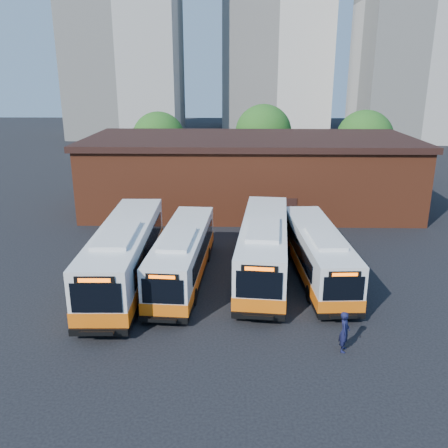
{
  "coord_description": "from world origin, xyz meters",
  "views": [
    {
      "loc": [
        -1.26,
        -22.03,
        11.78
      ],
      "look_at": [
        -1.91,
        5.18,
        3.07
      ],
      "focal_mm": 38.0,
      "sensor_mm": 36.0,
      "label": 1
    }
  ],
  "objects_px": {
    "bus_midwest": "(183,257)",
    "bus_mideast": "(264,250)",
    "bus_west": "(125,256)",
    "transit_worker": "(344,332)",
    "bus_east": "(318,256)"
  },
  "relations": [
    {
      "from": "bus_east",
      "to": "bus_mideast",
      "type": "bearing_deg",
      "value": 168.39
    },
    {
      "from": "bus_west",
      "to": "bus_east",
      "type": "xyz_separation_m",
      "value": [
        11.28,
        0.98,
        -0.23
      ]
    },
    {
      "from": "bus_mideast",
      "to": "transit_worker",
      "type": "bearing_deg",
      "value": -64.2
    },
    {
      "from": "bus_midwest",
      "to": "transit_worker",
      "type": "distance_m",
      "value": 10.8
    },
    {
      "from": "bus_mideast",
      "to": "bus_west",
      "type": "bearing_deg",
      "value": -164.43
    },
    {
      "from": "bus_west",
      "to": "transit_worker",
      "type": "distance_m",
      "value": 13.15
    },
    {
      "from": "bus_midwest",
      "to": "bus_mideast",
      "type": "xyz_separation_m",
      "value": [
        4.81,
        0.98,
        0.16
      ]
    },
    {
      "from": "bus_west",
      "to": "bus_east",
      "type": "bearing_deg",
      "value": 3.58
    },
    {
      "from": "transit_worker",
      "to": "bus_west",
      "type": "bearing_deg",
      "value": 73.77
    },
    {
      "from": "transit_worker",
      "to": "bus_mideast",
      "type": "bearing_deg",
      "value": 35.74
    },
    {
      "from": "bus_mideast",
      "to": "transit_worker",
      "type": "distance_m",
      "value": 8.91
    },
    {
      "from": "bus_midwest",
      "to": "bus_mideast",
      "type": "bearing_deg",
      "value": 15.1
    },
    {
      "from": "bus_west",
      "to": "transit_worker",
      "type": "bearing_deg",
      "value": -32.98
    },
    {
      "from": "bus_west",
      "to": "transit_worker",
      "type": "xyz_separation_m",
      "value": [
        11.19,
        -6.89,
        -0.7
      ]
    },
    {
      "from": "bus_mideast",
      "to": "bus_east",
      "type": "distance_m",
      "value": 3.23
    }
  ]
}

